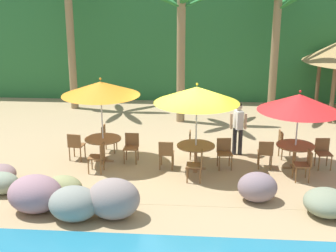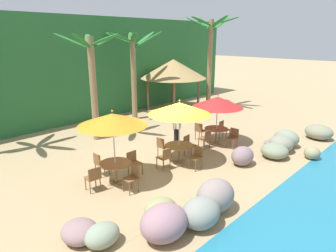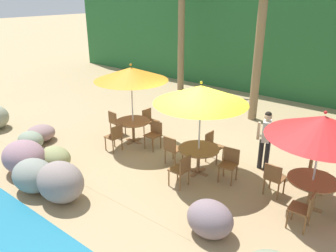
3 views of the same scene
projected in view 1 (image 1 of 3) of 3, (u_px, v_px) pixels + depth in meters
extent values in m
plane|color=tan|center=(182.00, 165.00, 13.78)|extent=(120.00, 120.00, 0.00)
cube|color=tan|center=(182.00, 165.00, 13.78)|extent=(18.00, 5.20, 0.01)
cube|color=#286633|center=(192.00, 32.00, 21.44)|extent=(28.00, 2.40, 6.00)
ellipsoid|color=gray|center=(327.00, 203.00, 10.78)|extent=(1.09, 1.12, 0.62)
ellipsoid|color=gray|center=(2.00, 183.00, 11.89)|extent=(0.89, 0.72, 0.57)
ellipsoid|color=gray|center=(114.00, 199.00, 10.58)|extent=(1.22, 0.99, 0.96)
ellipsoid|color=#90935E|center=(63.00, 188.00, 11.49)|extent=(0.98, 0.80, 0.64)
ellipsoid|color=gray|center=(257.00, 187.00, 11.44)|extent=(0.98, 0.81, 0.75)
ellipsoid|color=gray|center=(35.00, 194.00, 10.90)|extent=(1.29, 1.08, 0.90)
ellipsoid|color=gray|center=(74.00, 204.00, 10.51)|extent=(1.16, 0.94, 0.81)
cylinder|color=silver|center=(102.00, 124.00, 13.73)|extent=(0.04, 0.04, 2.38)
cone|color=orange|center=(101.00, 88.00, 13.41)|extent=(2.30, 2.30, 0.40)
sphere|color=orange|center=(100.00, 79.00, 13.32)|extent=(0.07, 0.07, 0.07)
cube|color=olive|center=(104.00, 161.00, 14.09)|extent=(0.60, 0.12, 0.03)
cube|color=olive|center=(104.00, 161.00, 14.09)|extent=(0.12, 0.60, 0.03)
cylinder|color=olive|center=(103.00, 150.00, 13.98)|extent=(0.09, 0.09, 0.71)
cylinder|color=olive|center=(103.00, 139.00, 13.87)|extent=(1.10, 1.10, 0.03)
cylinder|color=brown|center=(136.00, 158.00, 13.75)|extent=(0.04, 0.04, 0.45)
cylinder|color=brown|center=(124.00, 157.00, 13.79)|extent=(0.04, 0.04, 0.45)
cylinder|color=brown|center=(138.00, 154.00, 14.09)|extent=(0.04, 0.04, 0.45)
cylinder|color=brown|center=(126.00, 153.00, 14.13)|extent=(0.04, 0.04, 0.45)
cube|color=brown|center=(131.00, 148.00, 13.87)|extent=(0.43, 0.43, 0.03)
cube|color=brown|center=(132.00, 140.00, 14.00)|extent=(0.42, 0.05, 0.42)
cylinder|color=brown|center=(117.00, 143.00, 14.98)|extent=(0.04, 0.04, 0.45)
cylinder|color=brown|center=(114.00, 147.00, 14.64)|extent=(0.04, 0.04, 0.45)
cylinder|color=brown|center=(106.00, 143.00, 15.02)|extent=(0.04, 0.04, 0.45)
cylinder|color=brown|center=(103.00, 147.00, 14.68)|extent=(0.04, 0.04, 0.45)
cube|color=brown|center=(110.00, 138.00, 14.76)|extent=(0.43, 0.43, 0.03)
cube|color=brown|center=(103.00, 132.00, 14.72)|extent=(0.05, 0.42, 0.42)
cylinder|color=brown|center=(74.00, 150.00, 14.38)|extent=(0.04, 0.04, 0.45)
cylinder|color=brown|center=(85.00, 151.00, 14.32)|extent=(0.04, 0.04, 0.45)
cylinder|color=brown|center=(70.00, 154.00, 14.05)|extent=(0.04, 0.04, 0.45)
cylinder|color=brown|center=(81.00, 155.00, 13.98)|extent=(0.04, 0.04, 0.45)
cube|color=brown|center=(77.00, 145.00, 14.11)|extent=(0.47, 0.47, 0.03)
cube|color=brown|center=(74.00, 141.00, 13.87)|extent=(0.42, 0.09, 0.42)
cylinder|color=brown|center=(88.00, 167.00, 13.07)|extent=(0.04, 0.04, 0.45)
cylinder|color=brown|center=(92.00, 162.00, 13.41)|extent=(0.04, 0.04, 0.45)
cylinder|color=brown|center=(101.00, 168.00, 13.03)|extent=(0.04, 0.04, 0.45)
cylinder|color=brown|center=(104.00, 163.00, 13.37)|extent=(0.04, 0.04, 0.45)
cube|color=brown|center=(96.00, 157.00, 13.15)|extent=(0.44, 0.44, 0.03)
cube|color=brown|center=(102.00, 151.00, 13.06)|extent=(0.05, 0.42, 0.42)
cylinder|color=silver|center=(196.00, 131.00, 13.16)|extent=(0.04, 0.04, 2.33)
cone|color=yellow|center=(197.00, 95.00, 12.84)|extent=(2.42, 2.42, 0.46)
sphere|color=yellow|center=(197.00, 84.00, 12.75)|extent=(0.07, 0.07, 0.07)
cube|color=olive|center=(195.00, 168.00, 13.51)|extent=(0.60, 0.12, 0.03)
cube|color=olive|center=(195.00, 168.00, 13.51)|extent=(0.12, 0.60, 0.03)
cylinder|color=olive|center=(196.00, 157.00, 13.40)|extent=(0.09, 0.09, 0.71)
cylinder|color=olive|center=(196.00, 146.00, 13.30)|extent=(1.10, 1.10, 0.03)
cylinder|color=brown|center=(232.00, 163.00, 13.33)|extent=(0.04, 0.04, 0.45)
cylinder|color=brown|center=(219.00, 164.00, 13.31)|extent=(0.04, 0.04, 0.45)
cylinder|color=brown|center=(229.00, 159.00, 13.67)|extent=(0.04, 0.04, 0.45)
cylinder|color=brown|center=(217.00, 159.00, 13.65)|extent=(0.04, 0.04, 0.45)
cube|color=brown|center=(225.00, 154.00, 13.41)|extent=(0.47, 0.47, 0.03)
cube|color=brown|center=(224.00, 145.00, 13.55)|extent=(0.42, 0.09, 0.42)
cylinder|color=brown|center=(202.00, 150.00, 14.41)|extent=(0.04, 0.04, 0.45)
cylinder|color=brown|center=(202.00, 154.00, 14.07)|extent=(0.04, 0.04, 0.45)
cylinder|color=brown|center=(191.00, 149.00, 14.44)|extent=(0.04, 0.04, 0.45)
cylinder|color=brown|center=(190.00, 153.00, 14.10)|extent=(0.04, 0.04, 0.45)
cube|color=brown|center=(196.00, 144.00, 14.18)|extent=(0.42, 0.42, 0.03)
cube|color=brown|center=(190.00, 138.00, 14.14)|extent=(0.04, 0.42, 0.42)
cylinder|color=brown|center=(161.00, 158.00, 13.72)|extent=(0.04, 0.04, 0.45)
cylinder|color=brown|center=(173.00, 159.00, 13.68)|extent=(0.04, 0.04, 0.45)
cylinder|color=brown|center=(160.00, 163.00, 13.38)|extent=(0.04, 0.04, 0.45)
cylinder|color=brown|center=(172.00, 163.00, 13.34)|extent=(0.04, 0.04, 0.45)
cube|color=brown|center=(167.00, 153.00, 13.46)|extent=(0.43, 0.43, 0.03)
cube|color=brown|center=(166.00, 149.00, 13.21)|extent=(0.42, 0.05, 0.42)
cylinder|color=brown|center=(187.00, 176.00, 12.49)|extent=(0.04, 0.04, 0.45)
cylinder|color=brown|center=(188.00, 170.00, 12.83)|extent=(0.04, 0.04, 0.45)
cylinder|color=brown|center=(200.00, 176.00, 12.45)|extent=(0.04, 0.04, 0.45)
cylinder|color=brown|center=(201.00, 171.00, 12.79)|extent=(0.04, 0.04, 0.45)
cube|color=brown|center=(194.00, 165.00, 12.57)|extent=(0.43, 0.43, 0.03)
cube|color=brown|center=(202.00, 159.00, 12.49)|extent=(0.05, 0.42, 0.42)
cylinder|color=silver|center=(296.00, 135.00, 13.22)|extent=(0.04, 0.04, 2.11)
cone|color=red|center=(299.00, 102.00, 12.94)|extent=(2.34, 2.34, 0.49)
sphere|color=red|center=(300.00, 91.00, 12.84)|extent=(0.07, 0.07, 0.07)
cube|color=olive|center=(293.00, 168.00, 13.53)|extent=(0.60, 0.12, 0.03)
cube|color=olive|center=(293.00, 168.00, 13.53)|extent=(0.12, 0.60, 0.03)
cylinder|color=olive|center=(294.00, 157.00, 13.43)|extent=(0.09, 0.09, 0.71)
cylinder|color=olive|center=(295.00, 145.00, 13.32)|extent=(1.10, 1.10, 0.03)
cylinder|color=brown|center=(331.00, 164.00, 13.31)|extent=(0.04, 0.04, 0.45)
cylinder|color=brown|center=(319.00, 164.00, 13.31)|extent=(0.04, 0.04, 0.45)
cylinder|color=brown|center=(327.00, 159.00, 13.66)|extent=(0.04, 0.04, 0.45)
cylinder|color=brown|center=(315.00, 159.00, 13.65)|extent=(0.04, 0.04, 0.45)
cube|color=brown|center=(324.00, 154.00, 13.41)|extent=(0.46, 0.46, 0.03)
cube|color=brown|center=(322.00, 145.00, 13.54)|extent=(0.42, 0.07, 0.42)
cylinder|color=brown|center=(290.00, 149.00, 14.46)|extent=(0.04, 0.04, 0.45)
cylinder|color=brown|center=(293.00, 153.00, 14.12)|extent=(0.04, 0.04, 0.45)
cylinder|color=brown|center=(279.00, 149.00, 14.45)|extent=(0.04, 0.04, 0.45)
cylinder|color=brown|center=(282.00, 153.00, 14.11)|extent=(0.04, 0.04, 0.45)
cube|color=brown|center=(287.00, 144.00, 14.21)|extent=(0.46, 0.46, 0.03)
cube|color=brown|center=(281.00, 138.00, 14.15)|extent=(0.08, 0.42, 0.42)
cylinder|color=brown|center=(258.00, 158.00, 13.75)|extent=(0.04, 0.04, 0.45)
cylinder|color=brown|center=(270.00, 158.00, 13.71)|extent=(0.04, 0.04, 0.45)
cylinder|color=brown|center=(259.00, 162.00, 13.42)|extent=(0.04, 0.04, 0.45)
cylinder|color=brown|center=(271.00, 163.00, 13.38)|extent=(0.04, 0.04, 0.45)
cube|color=brown|center=(265.00, 153.00, 13.49)|extent=(0.44, 0.44, 0.03)
cube|color=brown|center=(266.00, 149.00, 13.25)|extent=(0.42, 0.05, 0.42)
cylinder|color=brown|center=(296.00, 175.00, 12.50)|extent=(0.04, 0.04, 0.45)
cylinder|color=brown|center=(293.00, 170.00, 12.84)|extent=(0.04, 0.04, 0.45)
cylinder|color=brown|center=(309.00, 176.00, 12.48)|extent=(0.04, 0.04, 0.45)
cylinder|color=brown|center=(306.00, 171.00, 12.82)|extent=(0.04, 0.04, 0.45)
cube|color=brown|center=(302.00, 165.00, 12.59)|extent=(0.44, 0.44, 0.03)
cube|color=brown|center=(310.00, 158.00, 12.52)|extent=(0.05, 0.42, 0.42)
cylinder|color=olive|center=(71.00, 45.00, 19.23)|extent=(0.32, 0.32, 5.48)
cylinder|color=olive|center=(181.00, 59.00, 17.43)|extent=(0.32, 0.32, 4.88)
cylinder|color=olive|center=(275.00, 54.00, 18.60)|extent=(0.32, 0.32, 4.95)
cylinder|color=brown|center=(318.00, 82.00, 19.90)|extent=(0.16, 0.16, 2.20)
cylinder|color=brown|center=(333.00, 95.00, 17.60)|extent=(0.16, 0.16, 2.20)
cylinder|color=#232328|center=(234.00, 141.00, 14.54)|extent=(0.13, 0.13, 0.86)
cylinder|color=#232328|center=(240.00, 142.00, 14.52)|extent=(0.13, 0.13, 0.86)
cube|color=white|center=(238.00, 120.00, 14.32)|extent=(0.30, 0.39, 0.58)
cylinder|color=#D6AD89|center=(231.00, 121.00, 14.35)|extent=(0.08, 0.08, 0.50)
cylinder|color=#D6AD89|center=(245.00, 121.00, 14.31)|extent=(0.08, 0.08, 0.50)
sphere|color=#D6AD89|center=(239.00, 107.00, 14.19)|extent=(0.21, 0.21, 0.21)
sphere|color=black|center=(239.00, 105.00, 14.18)|extent=(0.18, 0.18, 0.18)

